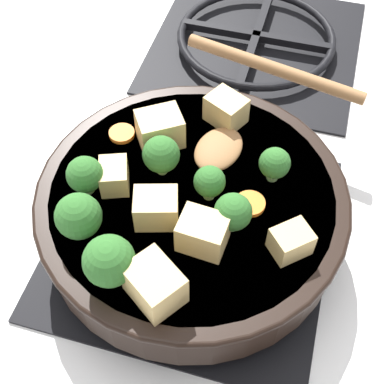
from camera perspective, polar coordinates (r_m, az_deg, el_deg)
name	(u,v)px	position (r m, az deg, el deg)	size (l,w,h in m)	color
ground_plane	(192,236)	(0.62, 0.00, -4.71)	(2.40, 2.40, 0.00)	white
front_burner_grate	(192,230)	(0.61, 0.00, -4.11)	(0.31, 0.31, 0.03)	black
rear_burner_grate	(256,41)	(0.86, 6.81, 15.75)	(0.31, 0.31, 0.03)	black
skillet_pan	(192,208)	(0.57, 0.04, -1.73)	(0.36, 0.44, 0.06)	black
wooden_spoon	(251,101)	(0.64, 6.35, 9.65)	(0.23, 0.22, 0.02)	olive
tofu_cube_center_large	(114,176)	(0.55, -8.31, 1.70)	(0.04, 0.03, 0.03)	#DBB770
tofu_cube_near_handle	(203,233)	(0.50, 1.17, -4.38)	(0.04, 0.04, 0.04)	#DBB770
tofu_cube_east_chunk	(150,283)	(0.48, -4.49, -9.70)	(0.05, 0.04, 0.04)	#DBB770
tofu_cube_west_chunk	(156,208)	(0.52, -3.85, -1.73)	(0.04, 0.03, 0.03)	#DBB770
tofu_cube_back_piece	(160,129)	(0.59, -3.44, 6.72)	(0.05, 0.04, 0.04)	#DBB770
tofu_cube_front_piece	(226,110)	(0.61, 3.65, 8.76)	(0.04, 0.03, 0.03)	#DBB770
tofu_cube_mid_small	(291,242)	(0.51, 10.50, -5.22)	(0.04, 0.03, 0.03)	#DBB770
broccoli_floret_near_spoon	(161,155)	(0.55, -3.31, 3.99)	(0.04, 0.04, 0.05)	#709956
broccoli_floret_center_top	(275,164)	(0.55, 8.81, 3.01)	(0.03, 0.03, 0.04)	#709956
broccoli_floret_east_rim	(233,212)	(0.51, 4.40, -2.17)	(0.04, 0.04, 0.04)	#709956
broccoli_floret_west_rim	(209,185)	(0.53, 1.78, 0.78)	(0.03, 0.03, 0.04)	#709956
broccoli_floret_north_edge	(85,175)	(0.55, -11.35, 1.80)	(0.04, 0.04, 0.05)	#709956
broccoli_floret_south_cluster	(78,216)	(0.51, -12.02, -2.57)	(0.05, 0.05, 0.05)	#709956
broccoli_floret_mid_floret	(109,261)	(0.48, -8.84, -7.31)	(0.05, 0.05, 0.05)	#709956
carrot_slice_orange_thin	(250,205)	(0.54, 6.18, -1.37)	(0.03, 0.03, 0.01)	orange
carrot_slice_near_center	(122,134)	(0.61, -7.50, 6.21)	(0.03, 0.03, 0.01)	orange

